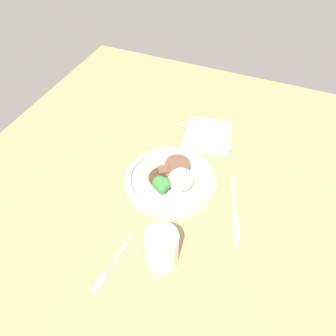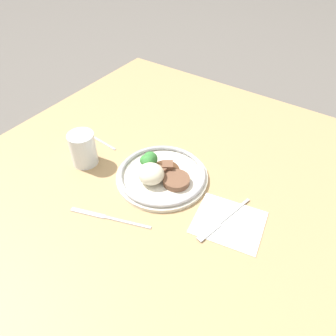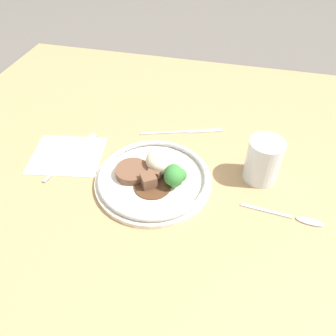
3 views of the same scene
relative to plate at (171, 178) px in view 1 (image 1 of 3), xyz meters
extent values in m
plane|color=#5B5651|center=(-0.04, 0.01, -0.05)|extent=(8.00, 8.00, 0.00)
cube|color=tan|center=(-0.04, 0.01, -0.03)|extent=(1.16, 1.17, 0.04)
cube|color=white|center=(-0.22, 0.03, -0.02)|extent=(0.18, 0.16, 0.00)
cylinder|color=silver|center=(0.00, 0.00, -0.01)|extent=(0.25, 0.25, 0.01)
torus|color=#B2B2B7|center=(0.00, 0.00, 0.00)|extent=(0.24, 0.24, 0.01)
ellipsoid|color=beige|center=(0.01, 0.03, 0.02)|extent=(0.07, 0.07, 0.05)
cylinder|color=brown|center=(-0.05, 0.00, 0.00)|extent=(0.07, 0.07, 0.02)
cylinder|color=#51331E|center=(0.00, -0.03, -0.01)|extent=(0.08, 0.08, 0.00)
cube|color=brown|center=(0.00, 0.00, 0.01)|extent=(0.03, 0.03, 0.03)
cube|color=brown|center=(-0.01, -0.02, 0.01)|extent=(0.03, 0.03, 0.02)
cube|color=brown|center=(-0.01, -0.03, 0.00)|extent=(0.03, 0.03, 0.02)
cube|color=brown|center=(-0.01, -0.03, 0.01)|extent=(0.04, 0.04, 0.03)
cylinder|color=#669E51|center=(0.06, 0.00, 0.00)|extent=(0.01, 0.01, 0.01)
sphere|color=#387F38|center=(0.06, 0.00, 0.02)|extent=(0.03, 0.03, 0.03)
cylinder|color=#669E51|center=(0.04, 0.00, 0.00)|extent=(0.01, 0.01, 0.02)
sphere|color=#387F38|center=(0.04, 0.00, 0.02)|extent=(0.04, 0.04, 0.04)
cylinder|color=#669E51|center=(0.04, -0.01, 0.00)|extent=(0.01, 0.01, 0.01)
sphere|color=#387F38|center=(0.04, -0.01, 0.02)|extent=(0.04, 0.04, 0.04)
cylinder|color=yellow|center=(0.22, 0.07, 0.01)|extent=(0.06, 0.06, 0.06)
cylinder|color=silver|center=(0.22, 0.07, 0.03)|extent=(0.07, 0.07, 0.10)
cube|color=#ADADB2|center=(-0.22, -0.01, -0.01)|extent=(0.03, 0.11, 0.00)
cube|color=#ADADB2|center=(-0.20, 0.09, -0.01)|extent=(0.03, 0.07, 0.00)
cube|color=#ADADB2|center=(-0.02, 0.17, -0.02)|extent=(0.12, 0.05, 0.00)
cube|color=#ADADB2|center=(0.08, 0.20, -0.02)|extent=(0.09, 0.04, 0.00)
cube|color=#ADADB2|center=(0.24, -0.03, -0.02)|extent=(0.10, 0.02, 0.00)
ellipsoid|color=#ADADB2|center=(0.32, -0.04, -0.02)|extent=(0.06, 0.02, 0.01)
camera|label=1|loc=(0.54, 0.21, 0.67)|focal=35.00mm
camera|label=2|loc=(-0.38, 0.52, 0.61)|focal=35.00mm
camera|label=3|loc=(0.14, -0.47, 0.50)|focal=35.00mm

